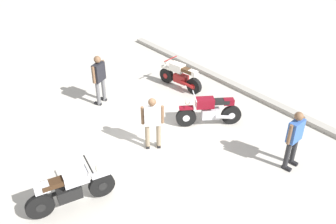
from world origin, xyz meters
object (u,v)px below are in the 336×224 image
(person_in_black_shirt, at_px, (99,77))
(motorcycle_cream_vintage, at_px, (180,76))
(person_in_blue_shirt, at_px, (294,136))
(person_in_white_shirt, at_px, (153,121))
(motorcycle_silver_cruiser, at_px, (70,189))
(motorcycle_maroon_cruiser, at_px, (209,111))

(person_in_black_shirt, bearing_deg, motorcycle_cream_vintage, -133.71)
(person_in_blue_shirt, bearing_deg, motorcycle_cream_vintage, 169.27)
(person_in_black_shirt, bearing_deg, person_in_white_shirt, 150.44)
(motorcycle_silver_cruiser, bearing_deg, person_in_black_shirt, 62.92)
(motorcycle_maroon_cruiser, relative_size, person_in_white_shirt, 1.11)
(motorcycle_silver_cruiser, distance_m, motorcycle_maroon_cruiser, 4.94)
(person_in_white_shirt, bearing_deg, person_in_black_shirt, 31.36)
(person_in_blue_shirt, distance_m, person_in_white_shirt, 3.78)
(motorcycle_maroon_cruiser, distance_m, motorcycle_cream_vintage, 2.69)
(motorcycle_cream_vintage, xyz_separation_m, person_in_black_shirt, (-0.86, -2.90, 0.54))
(motorcycle_silver_cruiser, relative_size, person_in_white_shirt, 1.27)
(motorcycle_silver_cruiser, height_order, motorcycle_cream_vintage, motorcycle_silver_cruiser)
(motorcycle_silver_cruiser, relative_size, person_in_black_shirt, 1.17)
(motorcycle_maroon_cruiser, bearing_deg, person_in_white_shirt, 28.90)
(person_in_blue_shirt, height_order, person_in_white_shirt, person_in_blue_shirt)
(motorcycle_silver_cruiser, bearing_deg, person_in_blue_shirt, -13.49)
(motorcycle_maroon_cruiser, bearing_deg, motorcycle_cream_vintage, -77.42)
(motorcycle_maroon_cruiser, distance_m, person_in_blue_shirt, 2.84)
(motorcycle_cream_vintage, bearing_deg, motorcycle_silver_cruiser, 107.46)
(motorcycle_silver_cruiser, distance_m, person_in_white_shirt, 2.92)
(person_in_blue_shirt, bearing_deg, motorcycle_silver_cruiser, -117.68)
(person_in_black_shirt, distance_m, person_in_white_shirt, 3.23)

